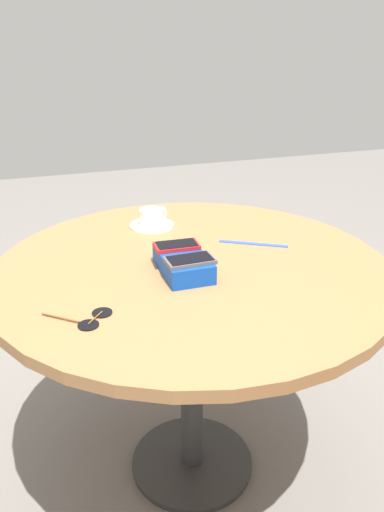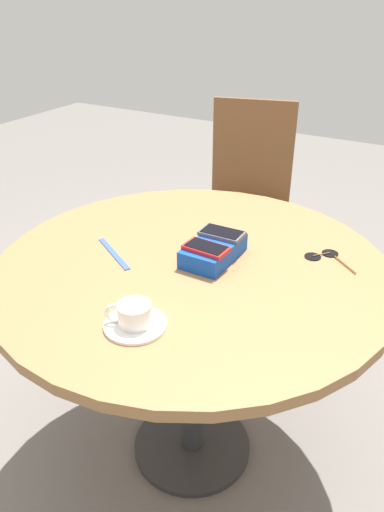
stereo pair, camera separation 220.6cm
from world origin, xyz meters
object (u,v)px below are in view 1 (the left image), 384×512
coffee_cup (152,216)px  lanyard_strap (253,244)px  phone_gray (190,260)px  round_table (192,294)px  phone_red (176,245)px  saucer (152,225)px  sunglasses (92,319)px  phone_box (183,263)px

coffee_cup → lanyard_strap: 0.35m
phone_gray → lanyard_strap: 0.31m
round_table → lanyard_strap: bearing=-72.7°
phone_red → saucer: (0.31, -0.01, -0.05)m
sunglasses → phone_box: bearing=-58.1°
round_table → sunglasses: bearing=124.8°
phone_box → sunglasses: size_ratio=1.31×
round_table → lanyard_strap: 0.25m
coffee_cup → sunglasses: (-0.52, 0.27, -0.03)m
phone_box → phone_gray: bearing=-178.9°
lanyard_strap → sunglasses: (-0.28, 0.52, 0.00)m
phone_red → lanyard_strap: phone_red is taller
coffee_cup → lanyard_strap: coffee_cup is taller
round_table → lanyard_strap: lanyard_strap is taller
phone_box → coffee_cup: bearing=-1.8°
phone_box → saucer: phone_box is taller
phone_red → coffee_cup: phone_red is taller
sunglasses → round_table: bearing=-55.2°
phone_gray → sunglasses: (-0.11, 0.26, -0.05)m
round_table → sunglasses: sunglasses is taller
round_table → lanyard_strap: (0.07, -0.22, 0.10)m
saucer → lanyard_strap: bearing=-134.5°
phone_gray → phone_box: bearing=1.1°
round_table → sunglasses: 0.38m
phone_box → saucer: 0.36m
phone_gray → saucer: size_ratio=0.86×
round_table → lanyard_strap: size_ratio=5.28×
round_table → sunglasses: size_ratio=7.12×
phone_box → lanyard_strap: 0.28m
round_table → phone_box: size_ratio=5.45×
sunglasses → coffee_cup: bearing=-27.6°
round_table → phone_gray: phone_gray is taller
saucer → sunglasses: bearing=152.5°
phone_gray → sunglasses: bearing=112.9°
lanyard_strap → phone_box: bearing=114.1°
round_table → saucer: size_ratio=7.58×
phone_box → sunglasses: phone_box is taller
round_table → phone_box: phone_box is taller
phone_red → sunglasses: 0.34m
phone_red → lanyard_strap: (0.07, -0.26, -0.05)m
lanyard_strap → sunglasses: 0.59m
saucer → coffee_cup: bearing=-63.9°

